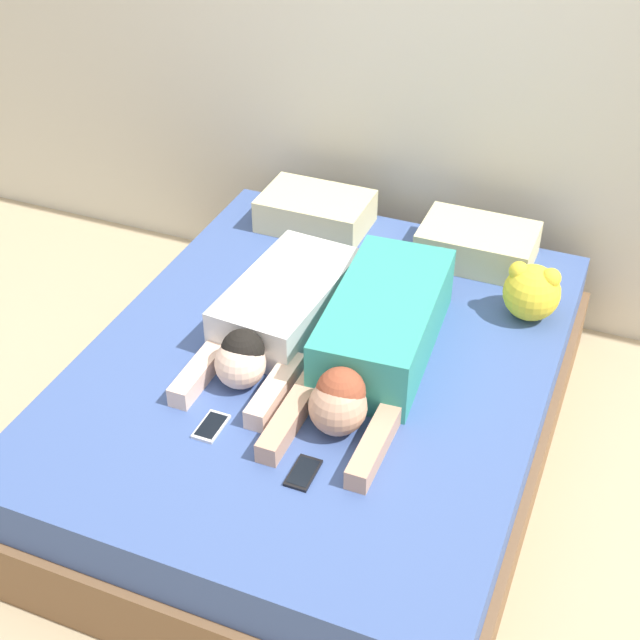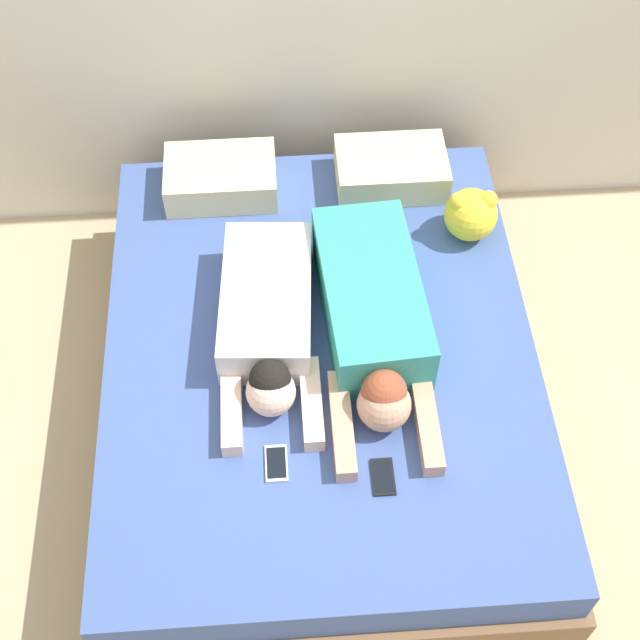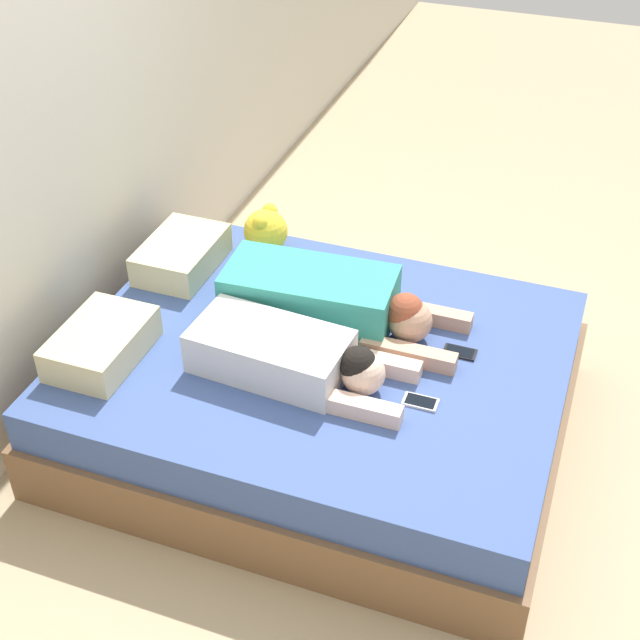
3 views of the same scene
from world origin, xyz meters
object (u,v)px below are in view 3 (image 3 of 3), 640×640
Objects in this scene: cell_phone_right at (460,352)px; plush_toy at (266,230)px; pillow_head_right at (181,255)px; person_left at (293,357)px; bed at (320,391)px; pillow_head_left at (101,344)px; cell_phone_left at (420,402)px; person_right at (330,301)px.

plush_toy reaches higher than cell_phone_right.
pillow_head_right is 0.50× the size of person_left.
bed is at bearing -141.31° from plush_toy.
pillow_head_right is 1.38m from cell_phone_right.
bed is at bearing -14.23° from person_left.
pillow_head_left is at bearing 113.47° from bed.
pillow_head_right is 0.94m from person_left.
cell_phone_left is at bearing -112.43° from pillow_head_right.
plush_toy is at bearing 50.47° from cell_phone_left.
pillow_head_left is 2.06× the size of plush_toy.
person_right is (0.55, -0.79, 0.04)m from pillow_head_left.
bed is 15.25× the size of cell_phone_left.
cell_phone_left is 1.28m from plush_toy.
bed is 4.52× the size of pillow_head_left.
cell_phone_left is 1.00× the size of cell_phone_right.
person_right is (0.38, -0.02, 0.02)m from person_left.
person_right is 0.63m from cell_phone_left.
bed is at bearing -172.21° from person_right.
cell_phone_left is at bearing -129.53° from plush_toy.
person_left is (-0.54, -0.77, 0.02)m from pillow_head_right.
pillow_head_left is 3.37× the size of cell_phone_right.
pillow_head_left is 1.03m from plush_toy.
pillow_head_right is 0.42m from plush_toy.
bed is 4.52× the size of pillow_head_right.
person_right is at bearing -55.21° from pillow_head_left.
cell_phone_right is at bearing -72.77° from bed.
person_left is at bearing 176.90° from person_right.
cell_phone_right is (-0.02, -0.58, -0.10)m from person_right.
person_right reaches higher than cell_phone_left.
pillow_head_left is 0.79m from person_left.
pillow_head_left reaches higher than cell_phone_left.
pillow_head_left and pillow_head_right have the same top height.
plush_toy is (0.46, 1.05, 0.11)m from cell_phone_right.
pillow_head_left is 0.71m from pillow_head_right.
cell_phone_right is 1.16m from plush_toy.
person_right is at bearing 7.79° from bed.
cell_phone_right is at bearing -59.18° from person_left.
pillow_head_right is at bearing 54.90° from person_left.
cell_phone_left is at bearing 168.07° from cell_phone_right.
plush_toy is (0.44, 0.48, 0.00)m from person_right.
pillow_head_right is at bearing 78.54° from person_right.
person_left is 6.71× the size of cell_phone_right.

